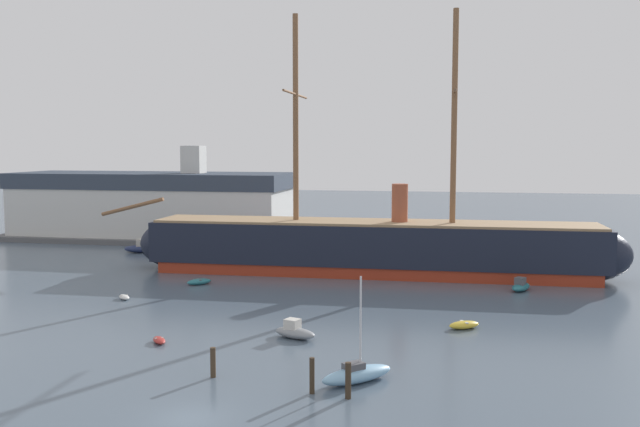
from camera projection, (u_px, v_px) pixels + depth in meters
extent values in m
plane|color=#4C5B6B|center=(189.00, 419.00, 38.45)|extent=(400.00, 400.00, 0.00)
cube|color=maroon|center=(372.00, 268.00, 82.04)|extent=(50.82, 8.60, 1.32)
cube|color=black|center=(372.00, 243.00, 81.74)|extent=(52.94, 8.96, 4.71)
ellipsoid|color=black|center=(178.00, 244.00, 86.08)|extent=(9.64, 7.31, 6.03)
ellipsoid|color=black|center=(588.00, 254.00, 77.54)|extent=(9.64, 7.31, 6.03)
cube|color=#9E7F5B|center=(373.00, 222.00, 81.50)|extent=(51.87, 8.31, 0.28)
cylinder|color=brown|center=(296.00, 119.00, 81.96)|extent=(0.66, 0.66, 24.51)
cylinder|color=brown|center=(296.00, 94.00, 81.68)|extent=(0.51, 12.67, 0.26)
cylinder|color=brown|center=(454.00, 118.00, 78.71)|extent=(0.66, 0.66, 24.51)
cylinder|color=brown|center=(455.00, 92.00, 78.43)|extent=(0.51, 12.67, 0.26)
cylinder|color=brown|center=(133.00, 207.00, 86.69)|extent=(8.35, 0.64, 2.51)
cylinder|color=#9E4C33|center=(400.00, 204.00, 80.73)|extent=(1.89, 1.89, 4.71)
ellipsoid|color=#B22D28|center=(159.00, 340.00, 53.20)|extent=(1.81, 2.00, 0.45)
cube|color=#B2ADA3|center=(159.00, 338.00, 53.18)|extent=(0.66, 0.57, 0.07)
ellipsoid|color=#7FB2D6|center=(357.00, 375.00, 44.32)|extent=(4.90, 4.80, 1.00)
cube|color=#4C4C51|center=(354.00, 367.00, 44.12)|extent=(1.55, 1.54, 0.53)
cylinder|color=silver|center=(361.00, 323.00, 44.14)|extent=(0.13, 0.13, 6.07)
ellipsoid|color=gray|center=(295.00, 333.00, 54.55)|extent=(3.88, 2.67, 0.84)
cube|color=beige|center=(293.00, 324.00, 54.62)|extent=(1.37, 1.30, 0.84)
ellipsoid|color=silver|center=(124.00, 297.00, 68.45)|extent=(1.91, 1.92, 0.45)
cube|color=#B2ADA3|center=(124.00, 295.00, 68.44)|extent=(0.62, 0.61, 0.07)
ellipsoid|color=gold|center=(464.00, 325.00, 57.40)|extent=(2.94, 2.43, 0.64)
cube|color=beige|center=(464.00, 322.00, 57.38)|extent=(0.74, 0.99, 0.10)
ellipsoid|color=#236670|center=(199.00, 282.00, 75.72)|extent=(2.82, 2.77, 0.65)
cube|color=#4C4C51|center=(199.00, 280.00, 75.69)|extent=(0.89, 0.91, 0.10)
ellipsoid|color=#236670|center=(521.00, 287.00, 72.50)|extent=(2.78, 3.75, 0.81)
cube|color=#4C4C51|center=(520.00, 281.00, 72.25)|extent=(1.30, 1.36, 0.81)
ellipsoid|color=#1E284C|center=(140.00, 249.00, 98.59)|extent=(4.79, 2.44, 1.07)
cube|color=#B2ADA3|center=(142.00, 243.00, 98.48)|extent=(1.54, 1.40, 1.07)
ellipsoid|color=#B22D28|center=(585.00, 267.00, 85.08)|extent=(1.94, 3.00, 0.65)
cube|color=#B2ADA3|center=(585.00, 265.00, 85.05)|extent=(1.06, 0.53, 0.10)
ellipsoid|color=gold|center=(385.00, 250.00, 99.07)|extent=(2.40, 1.80, 0.52)
cube|color=beige|center=(385.00, 249.00, 99.06)|extent=(0.53, 0.82, 0.08)
cylinder|color=#423323|center=(213.00, 362.00, 45.23)|extent=(0.36, 0.36, 1.99)
cylinder|color=#382B1E|center=(312.00, 376.00, 42.24)|extent=(0.32, 0.32, 2.25)
cylinder|color=#382B1E|center=(348.00, 381.00, 41.39)|extent=(0.36, 0.36, 2.22)
cube|color=#565659|center=(153.00, 236.00, 113.37)|extent=(48.66, 16.82, 0.80)
cube|color=silver|center=(152.00, 211.00, 112.97)|extent=(44.23, 14.02, 7.58)
cube|color=#333D4C|center=(151.00, 180.00, 112.48)|extent=(45.12, 14.30, 2.46)
cube|color=silver|center=(194.00, 159.00, 110.72)|extent=(3.20, 3.20, 4.37)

